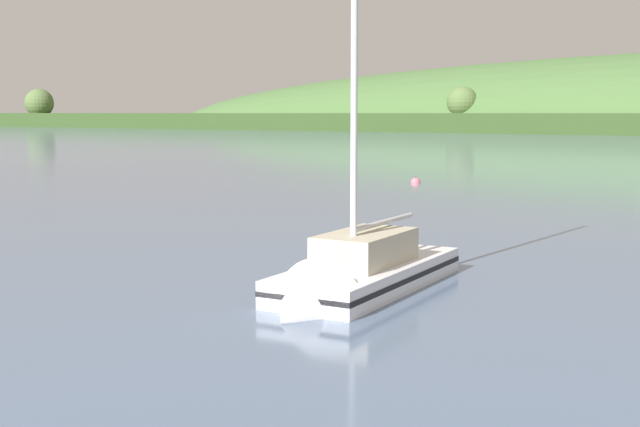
% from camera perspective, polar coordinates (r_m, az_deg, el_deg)
% --- Properties ---
extents(sailboat_near_mooring, '(2.96, 8.50, 12.43)m').
position_cam_1_polar(sailboat_near_mooring, '(22.86, 2.27, -5.03)').
color(sailboat_near_mooring, white).
rests_on(sailboat_near_mooring, ground).
extents(mooring_buoy_far_upstream, '(0.71, 0.71, 0.79)m').
position_cam_1_polar(mooring_buoy_far_upstream, '(59.89, 6.56, 2.13)').
color(mooring_buoy_far_upstream, '#E06675').
rests_on(mooring_buoy_far_upstream, ground).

